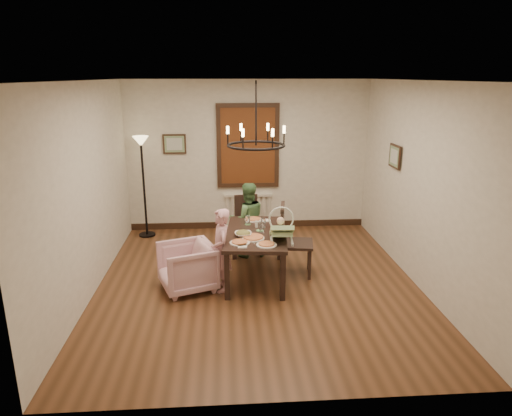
{
  "coord_description": "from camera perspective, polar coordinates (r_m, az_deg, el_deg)",
  "views": [
    {
      "loc": [
        -0.43,
        -5.96,
        2.86
      ],
      "look_at": [
        -0.0,
        0.23,
        1.05
      ],
      "focal_mm": 32.0,
      "sensor_mm": 36.0,
      "label": 1
    }
  ],
  "objects": [
    {
      "name": "chair_right",
      "position": [
        6.74,
        5.11,
        -3.97
      ],
      "size": [
        0.54,
        0.54,
        1.08
      ],
      "primitive_type": null,
      "rotation": [
        0.0,
        0.0,
        1.41
      ],
      "color": "black",
      "rests_on": "room_shell"
    },
    {
      "name": "picture_back",
      "position": [
        8.57,
        -10.15,
        7.88
      ],
      "size": [
        0.42,
        0.03,
        0.36
      ],
      "primitive_type": "cube",
      "color": "black",
      "rests_on": "room_shell"
    },
    {
      "name": "baby_bouncer",
      "position": [
        6.15,
        3.22,
        -2.69
      ],
      "size": [
        0.4,
        0.52,
        0.32
      ],
      "primitive_type": null,
      "rotation": [
        0.0,
        0.0,
        -0.06
      ],
      "color": "#AED895",
      "rests_on": "dining_table"
    },
    {
      "name": "room_shell",
      "position": [
        6.51,
        -0.04,
        3.29
      ],
      "size": [
        4.51,
        5.0,
        2.81
      ],
      "color": "brown",
      "rests_on": "ground"
    },
    {
      "name": "dining_table",
      "position": [
        6.56,
        0.0,
        -3.7
      ],
      "size": [
        0.99,
        1.58,
        0.71
      ],
      "rotation": [
        0.0,
        0.0,
        -0.09
      ],
      "color": "black",
      "rests_on": "room_shell"
    },
    {
      "name": "radiator",
      "position": [
        8.82,
        -0.98,
        -0.28
      ],
      "size": [
        0.92,
        0.12,
        0.62
      ],
      "primitive_type": null,
      "color": "silver",
      "rests_on": "room_shell"
    },
    {
      "name": "seated_man",
      "position": [
        7.41,
        -1.08,
        -2.26
      ],
      "size": [
        0.56,
        0.47,
        1.02
      ],
      "primitive_type": "imported",
      "rotation": [
        0.0,
        0.0,
        3.33
      ],
      "color": "#4E7A48",
      "rests_on": "room_shell"
    },
    {
      "name": "chandelier",
      "position": [
        6.23,
        0.0,
        7.84
      ],
      "size": [
        0.8,
        0.8,
        0.04
      ],
      "primitive_type": "torus",
      "color": "black",
      "rests_on": "room_shell"
    },
    {
      "name": "pizza_platter",
      "position": [
        6.25,
        -0.35,
        -3.72
      ],
      "size": [
        0.31,
        0.31,
        0.04
      ],
      "primitive_type": "cylinder",
      "color": "tan",
      "rests_on": "dining_table"
    },
    {
      "name": "salad_bowl",
      "position": [
        6.35,
        -1.62,
        -3.26
      ],
      "size": [
        0.28,
        0.28,
        0.07
      ],
      "primitive_type": "imported",
      "color": "white",
      "rests_on": "dining_table"
    },
    {
      "name": "drinking_glass",
      "position": [
        6.51,
        0.7,
        -2.46
      ],
      "size": [
        0.07,
        0.07,
        0.13
      ],
      "primitive_type": "cylinder",
      "color": "silver",
      "rests_on": "dining_table"
    },
    {
      "name": "elderly_woman",
      "position": [
        6.27,
        -4.38,
        -6.13
      ],
      "size": [
        0.28,
        0.38,
        0.96
      ],
      "primitive_type": "imported",
      "rotation": [
        0.0,
        0.0,
        -1.42
      ],
      "color": "pink",
      "rests_on": "room_shell"
    },
    {
      "name": "floor_lamp",
      "position": [
        8.48,
        -13.82,
        2.4
      ],
      "size": [
        0.3,
        0.3,
        1.8
      ],
      "primitive_type": null,
      "color": "black",
      "rests_on": "room_shell"
    },
    {
      "name": "chair_far",
      "position": [
        7.76,
        -1.02,
        -1.84
      ],
      "size": [
        0.45,
        0.45,
        0.9
      ],
      "primitive_type": null,
      "rotation": [
        0.0,
        0.0,
        0.14
      ],
      "color": "black",
      "rests_on": "room_shell"
    },
    {
      "name": "armchair",
      "position": [
        6.39,
        -8.61,
        -7.29
      ],
      "size": [
        0.92,
        0.91,
        0.66
      ],
      "primitive_type": "imported",
      "rotation": [
        0.0,
        0.0,
        -1.22
      ],
      "color": "#E0ABC2",
      "rests_on": "room_shell"
    },
    {
      "name": "picture_right",
      "position": [
        7.46,
        16.97,
        6.2
      ],
      "size": [
        0.03,
        0.42,
        0.36
      ],
      "primitive_type": "cube",
      "rotation": [
        0.0,
        0.0,
        1.57
      ],
      "color": "black",
      "rests_on": "room_shell"
    },
    {
      "name": "window_blinds",
      "position": [
        8.53,
        -1.01,
        7.75
      ],
      "size": [
        1.0,
        0.03,
        1.4
      ],
      "primitive_type": "cube",
      "color": "#603413",
      "rests_on": "room_shell"
    }
  ]
}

